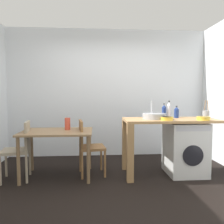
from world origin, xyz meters
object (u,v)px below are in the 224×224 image
chair_person_seat (20,147)px  chair_opposite (88,144)px  washing_machine (185,148)px  bottle_clear_small (176,112)px  vase (68,124)px  bottle_squat_brown (169,110)px  colander (203,118)px  mixing_bowl (167,118)px  bottle_tall_green (164,111)px  utensil_crock (206,114)px  dining_table (57,137)px

chair_person_seat → chair_opposite: same height
washing_machine → bottle_clear_small: size_ratio=4.20×
washing_machine → vase: vase is taller
bottle_squat_brown → colander: 0.60m
mixing_bowl → colander: bearing=-2.0°
chair_opposite → colander: colander is taller
chair_person_seat → bottle_tall_green: 2.41m
washing_machine → colander: (0.19, -0.22, 0.52)m
bottle_tall_green → utensil_crock: (0.66, -0.17, -0.04)m
bottle_tall_green → washing_machine: bearing=-37.1°
bottle_tall_green → chair_person_seat: bearing=-173.0°
chair_person_seat → bottle_clear_small: bearing=-94.2°
utensil_crock → bottle_squat_brown: bearing=163.7°
washing_machine → bottle_clear_small: 0.61m
washing_machine → colander: colander is taller
washing_machine → utensil_crock: bearing=8.1°
utensil_crock → vase: bearing=178.1°
dining_table → chair_opposite: chair_opposite is taller
chair_opposite → bottle_squat_brown: bearing=88.1°
chair_opposite → mixing_bowl: (1.22, -0.26, 0.44)m
washing_machine → mixing_bowl: (-0.38, -0.20, 0.52)m
mixing_bowl → vase: mixing_bowl is taller
chair_person_seat → bottle_tall_green: bottle_tall_green is taller
bottle_tall_green → bottle_clear_small: bottle_tall_green is taller
bottle_squat_brown → bottle_clear_small: bottle_squat_brown is taller
chair_person_seat → mixing_bowl: 2.29m
bottle_clear_small → chair_opposite: bearing=-176.9°
bottle_squat_brown → utensil_crock: (0.58, -0.17, -0.06)m
dining_table → bottle_squat_brown: bottle_squat_brown is taller
chair_person_seat → colander: size_ratio=4.50×
bottle_clear_small → washing_machine: bearing=-54.6°
bottle_squat_brown → vase: 1.74m
dining_table → chair_opposite: (0.48, 0.04, -0.14)m
washing_machine → bottle_tall_green: bearing=142.9°
bottle_tall_green → bottle_clear_small: (0.19, -0.08, -0.02)m
chair_person_seat → colander: (2.82, -0.16, 0.44)m
chair_opposite → utensil_crock: size_ratio=3.00×
bottle_squat_brown → bottle_clear_small: (0.11, -0.07, -0.04)m
chair_opposite → mixing_bowl: bearing=69.6°
dining_table → washing_machine: (2.09, -0.03, -0.21)m
dining_table → bottle_squat_brown: 1.93m
mixing_bowl → colander: size_ratio=0.94×
vase → mixing_bowl: bearing=-11.8°
washing_machine → bottle_tall_green: bottle_tall_green is taller
dining_table → bottle_tall_green: bottle_tall_green is taller
chair_person_seat → bottle_squat_brown: size_ratio=3.11×
bottle_squat_brown → mixing_bowl: (-0.17, -0.42, -0.10)m
mixing_bowl → dining_table: bearing=172.5°
dining_table → utensil_crock: 2.48m
mixing_bowl → vase: size_ratio=0.95×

